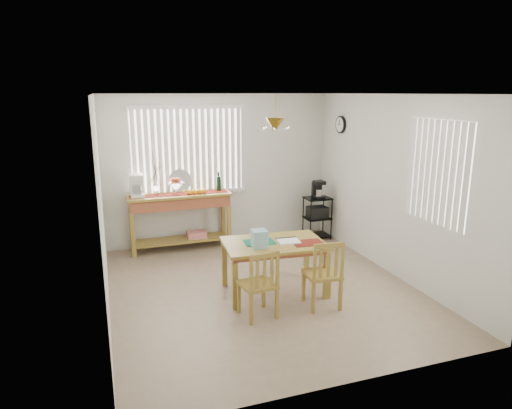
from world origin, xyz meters
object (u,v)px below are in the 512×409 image
object	(u,v)px
sideboard	(181,208)
chair_right	(323,274)
dining_table	(274,248)
cart_items	(318,190)
chair_left	(259,285)
wire_cart	(317,214)

from	to	relation	value
sideboard	chair_right	bearing A→B (deg)	-65.04
sideboard	dining_table	bearing A→B (deg)	-68.06
sideboard	cart_items	world-z (taller)	cart_items
dining_table	chair_right	bearing A→B (deg)	-55.62
dining_table	cart_items	bearing A→B (deg)	50.71
sideboard	chair_left	size ratio (longest dim) A/B	2.01
sideboard	dining_table	world-z (taller)	sideboard
sideboard	chair_left	bearing A→B (deg)	-80.76
dining_table	chair_left	distance (m)	0.77
sideboard	wire_cart	bearing A→B (deg)	-4.91
dining_table	wire_cart	bearing A→B (deg)	50.60
sideboard	chair_left	world-z (taller)	sideboard
cart_items	chair_left	bearing A→B (deg)	-128.18
sideboard	chair_right	xyz separation A→B (m)	(1.29, -2.76, -0.29)
wire_cart	cart_items	size ratio (longest dim) A/B	2.43
sideboard	cart_items	xyz separation A→B (m)	(2.46, -0.20, 0.19)
cart_items	dining_table	size ratio (longest dim) A/B	0.23
wire_cart	chair_left	xyz separation A→B (m)	(-2.01, -2.55, -0.04)
cart_items	chair_left	world-z (taller)	cart_items
dining_table	chair_left	xyz separation A→B (m)	(-0.42, -0.61, -0.21)
wire_cart	chair_right	world-z (taller)	chair_right
chair_left	chair_right	distance (m)	0.84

